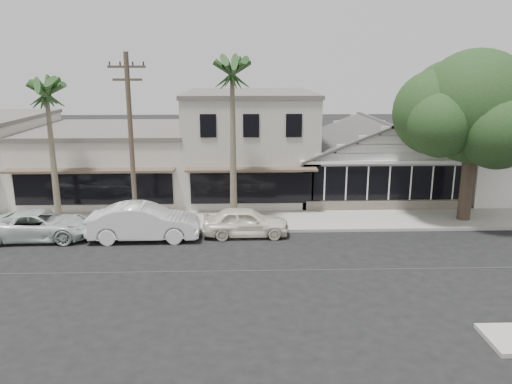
{
  "coord_description": "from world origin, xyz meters",
  "views": [
    {
      "loc": [
        -3.62,
        -19.44,
        8.32
      ],
      "look_at": [
        -2.81,
        6.0,
        1.89
      ],
      "focal_mm": 35.0,
      "sensor_mm": 36.0,
      "label": 1
    }
  ],
  "objects_px": {
    "car_0": "(246,222)",
    "car_1": "(144,222)",
    "shade_tree": "(471,110)",
    "car_2": "(40,225)",
    "utility_pole": "(131,140)"
  },
  "relations": [
    {
      "from": "car_2",
      "to": "shade_tree",
      "type": "bearing_deg",
      "value": -84.96
    },
    {
      "from": "car_0",
      "to": "car_1",
      "type": "relative_size",
      "value": 0.8
    },
    {
      "from": "utility_pole",
      "to": "car_2",
      "type": "relative_size",
      "value": 1.75
    },
    {
      "from": "car_0",
      "to": "car_2",
      "type": "height_order",
      "value": "car_0"
    },
    {
      "from": "utility_pole",
      "to": "car_1",
      "type": "bearing_deg",
      "value": -60.24
    },
    {
      "from": "shade_tree",
      "to": "car_2",
      "type": "bearing_deg",
      "value": -173.72
    },
    {
      "from": "car_0",
      "to": "car_2",
      "type": "xyz_separation_m",
      "value": [
        -10.17,
        -0.17,
        -0.02
      ]
    },
    {
      "from": "car_2",
      "to": "car_0",
      "type": "bearing_deg",
      "value": -90.29
    },
    {
      "from": "car_0",
      "to": "shade_tree",
      "type": "xyz_separation_m",
      "value": [
        11.95,
        2.27,
        5.35
      ]
    },
    {
      "from": "car_0",
      "to": "car_1",
      "type": "height_order",
      "value": "car_1"
    },
    {
      "from": "shade_tree",
      "to": "utility_pole",
      "type": "bearing_deg",
      "value": -175.01
    },
    {
      "from": "utility_pole",
      "to": "shade_tree",
      "type": "relative_size",
      "value": 0.97
    },
    {
      "from": "car_1",
      "to": "shade_tree",
      "type": "relative_size",
      "value": 0.58
    },
    {
      "from": "utility_pole",
      "to": "car_2",
      "type": "xyz_separation_m",
      "value": [
        -4.55,
        -0.9,
        -4.08
      ]
    },
    {
      "from": "utility_pole",
      "to": "car_0",
      "type": "relative_size",
      "value": 2.08
    }
  ]
}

